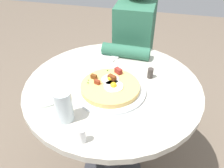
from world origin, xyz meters
TOP-DOWN VIEW (x-y plane):
  - dining_table at (0.00, 0.00)m, footprint 0.81×0.81m
  - person_seated at (-0.54, 0.02)m, footprint 0.51×0.28m
  - pizza_plate at (0.05, 0.00)m, footprint 0.32×0.32m
  - breakfast_pizza at (0.05, 0.00)m, footprint 0.26×0.26m
  - bread_plate at (0.15, -0.26)m, footprint 0.15×0.15m
  - napkin at (-0.25, -0.11)m, footprint 0.20×0.21m
  - fork at (-0.24, -0.12)m, footprint 0.09×0.17m
  - knife at (-0.27, -0.10)m, footprint 0.09×0.17m
  - water_glass at (0.26, -0.13)m, footprint 0.07×0.07m
  - salt_shaker at (0.35, -0.03)m, footprint 0.03×0.03m
  - pepper_shaker at (-0.09, 0.16)m, footprint 0.03×0.03m

SIDE VIEW (x-z plane):
  - person_seated at x=-0.54m, z-range -0.06..1.07m
  - dining_table at x=0.00m, z-range 0.19..0.89m
  - napkin at x=-0.25m, z-range 0.71..0.71m
  - bread_plate at x=0.15m, z-range 0.71..0.72m
  - pizza_plate at x=0.05m, z-range 0.71..0.72m
  - fork at x=-0.24m, z-range 0.71..0.72m
  - knife at x=-0.27m, z-range 0.71..0.72m
  - pepper_shaker at x=-0.09m, z-range 0.71..0.76m
  - breakfast_pizza at x=0.05m, z-range 0.71..0.76m
  - salt_shaker at x=0.35m, z-range 0.71..0.77m
  - water_glass at x=0.26m, z-range 0.71..0.84m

